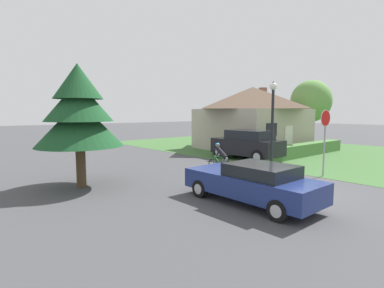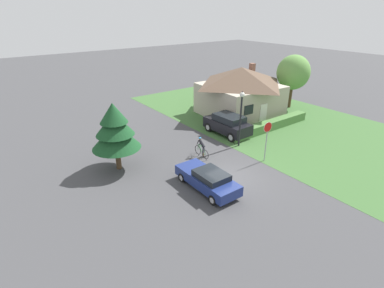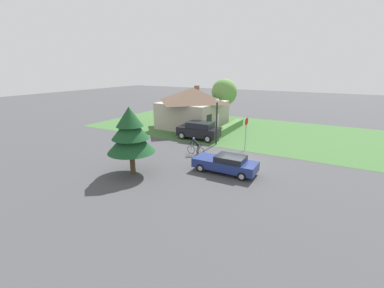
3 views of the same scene
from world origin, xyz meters
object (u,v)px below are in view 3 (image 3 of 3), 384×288
at_px(cottage_house, 193,107).
at_px(parked_suv_right, 199,130).
at_px(sedan_left_lane, 226,164).
at_px(stop_sign, 246,127).
at_px(conifer_tall_near, 130,133).
at_px(street_lamp, 217,114).
at_px(deciduous_tree_right, 224,92).
at_px(cyclist, 196,147).

relative_size(cottage_house, parked_suv_right, 1.81).
xyz_separation_m(sedan_left_lane, stop_sign, (5.82, 0.42, 1.50)).
bearing_deg(conifer_tall_near, cottage_house, 12.90).
bearing_deg(sedan_left_lane, stop_sign, -85.76).
relative_size(street_lamp, conifer_tall_near, 0.96).
bearing_deg(deciduous_tree_right, conifer_tall_near, -174.99).
bearing_deg(cottage_house, street_lamp, -131.72).
distance_m(cottage_house, parked_suv_right, 6.12).
bearing_deg(stop_sign, street_lamp, -91.61).
height_order(sedan_left_lane, conifer_tall_near, conifer_tall_near).
bearing_deg(conifer_tall_near, cyclist, -18.75).
relative_size(cyclist, deciduous_tree_right, 0.29).
bearing_deg(stop_sign, conifer_tall_near, -24.91).
relative_size(cyclist, conifer_tall_near, 0.35).
height_order(conifer_tall_near, deciduous_tree_right, deciduous_tree_right).
distance_m(cottage_house, deciduous_tree_right, 6.78).
distance_m(sedan_left_lane, stop_sign, 6.02).
xyz_separation_m(cottage_house, parked_suv_right, (-4.82, -3.40, -1.64)).
height_order(cottage_house, deciduous_tree_right, deciduous_tree_right).
distance_m(parked_suv_right, conifer_tall_near, 10.70).
xyz_separation_m(cottage_house, street_lamp, (-5.77, -5.82, 0.48)).
xyz_separation_m(sedan_left_lane, deciduous_tree_right, (18.40, 7.70, 3.27)).
bearing_deg(parked_suv_right, cyclist, 113.55).
bearing_deg(parked_suv_right, deciduous_tree_right, -82.00).
distance_m(stop_sign, deciduous_tree_right, 14.65).
relative_size(cottage_house, deciduous_tree_right, 1.38).
bearing_deg(cyclist, cottage_house, -58.43).
distance_m(cyclist, street_lamp, 4.36).
height_order(sedan_left_lane, parked_suv_right, parked_suv_right).
relative_size(cyclist, stop_sign, 0.55).
xyz_separation_m(cottage_house, cyclist, (-9.44, -5.51, -1.86)).
bearing_deg(cottage_house, cyclist, -146.67).
bearing_deg(parked_suv_right, stop_sign, 165.38).
xyz_separation_m(parked_suv_right, deciduous_tree_right, (11.26, 1.80, 3.01)).
bearing_deg(cottage_house, sedan_left_lane, -139.08).
distance_m(sedan_left_lane, conifer_tall_near, 7.08).
relative_size(parked_suv_right, conifer_tall_near, 0.92).
bearing_deg(parked_suv_right, sedan_left_lane, 128.55).
relative_size(cottage_house, stop_sign, 2.63).
bearing_deg(conifer_tall_near, sedan_left_lane, -59.83).
bearing_deg(cyclist, deciduous_tree_right, -74.89).
distance_m(cyclist, parked_suv_right, 5.08).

